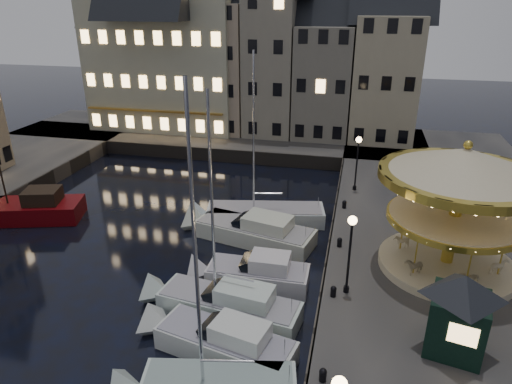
% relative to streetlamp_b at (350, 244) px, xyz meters
% --- Properties ---
extents(ground, '(160.00, 160.00, 0.00)m').
position_rel_streetlamp_b_xyz_m(ground, '(-7.20, -1.00, -4.02)').
color(ground, black).
rests_on(ground, ground).
extents(quay_east, '(16.00, 56.00, 1.30)m').
position_rel_streetlamp_b_xyz_m(quay_east, '(6.80, 5.00, -3.37)').
color(quay_east, '#474442').
rests_on(quay_east, ground).
extents(quay_north, '(44.00, 12.00, 1.30)m').
position_rel_streetlamp_b_xyz_m(quay_north, '(-15.20, 27.00, -3.37)').
color(quay_north, '#474442').
rests_on(quay_north, ground).
extents(quaywall_e, '(0.15, 44.00, 1.30)m').
position_rel_streetlamp_b_xyz_m(quaywall_e, '(-1.20, 5.00, -3.37)').
color(quaywall_e, '#47423A').
rests_on(quaywall_e, ground).
extents(quaywall_n, '(48.00, 0.15, 1.30)m').
position_rel_streetlamp_b_xyz_m(quaywall_n, '(-13.20, 21.00, -3.37)').
color(quaywall_n, '#47423A').
rests_on(quaywall_n, ground).
extents(streetlamp_b, '(0.44, 0.44, 4.17)m').
position_rel_streetlamp_b_xyz_m(streetlamp_b, '(0.00, 0.00, 0.00)').
color(streetlamp_b, black).
rests_on(streetlamp_b, quay_east).
extents(streetlamp_c, '(0.44, 0.44, 4.17)m').
position_rel_streetlamp_b_xyz_m(streetlamp_c, '(0.00, 13.50, 0.00)').
color(streetlamp_c, black).
rests_on(streetlamp_c, quay_east).
extents(bollard_a, '(0.30, 0.30, 0.57)m').
position_rel_streetlamp_b_xyz_m(bollard_a, '(-0.60, -6.00, -2.41)').
color(bollard_a, black).
rests_on(bollard_a, quay_east).
extents(bollard_b, '(0.30, 0.30, 0.57)m').
position_rel_streetlamp_b_xyz_m(bollard_b, '(-0.60, -0.50, -2.41)').
color(bollard_b, black).
rests_on(bollard_b, quay_east).
extents(bollard_c, '(0.30, 0.30, 0.57)m').
position_rel_streetlamp_b_xyz_m(bollard_c, '(-0.60, 4.50, -2.41)').
color(bollard_c, black).
rests_on(bollard_c, quay_east).
extents(bollard_d, '(0.30, 0.30, 0.57)m').
position_rel_streetlamp_b_xyz_m(bollard_d, '(-0.60, 10.00, -2.41)').
color(bollard_d, black).
rests_on(bollard_d, quay_east).
extents(townhouse_na, '(5.50, 8.00, 12.80)m').
position_rel_streetlamp_b_xyz_m(townhouse_na, '(-26.70, 29.00, 3.76)').
color(townhouse_na, '#B49790').
rests_on(townhouse_na, quay_north).
extents(townhouse_nb, '(6.16, 8.00, 13.80)m').
position_rel_streetlamp_b_xyz_m(townhouse_nb, '(-21.25, 29.00, 4.26)').
color(townhouse_nb, gray).
rests_on(townhouse_nb, quay_north).
extents(townhouse_nc, '(6.82, 8.00, 14.80)m').
position_rel_streetlamp_b_xyz_m(townhouse_nc, '(-15.20, 29.00, 4.76)').
color(townhouse_nc, tan).
rests_on(townhouse_nc, quay_north).
extents(townhouse_nd, '(5.50, 8.00, 15.80)m').
position_rel_streetlamp_b_xyz_m(townhouse_nd, '(-9.45, 29.00, 5.26)').
color(townhouse_nd, gray).
rests_on(townhouse_nd, quay_north).
extents(townhouse_ne, '(6.16, 8.00, 12.80)m').
position_rel_streetlamp_b_xyz_m(townhouse_ne, '(-4.00, 29.00, 3.76)').
color(townhouse_ne, slate).
rests_on(townhouse_ne, quay_north).
extents(townhouse_nf, '(6.82, 8.00, 13.80)m').
position_rel_streetlamp_b_xyz_m(townhouse_nf, '(2.05, 29.00, 4.26)').
color(townhouse_nf, tan).
rests_on(townhouse_nf, quay_north).
extents(hotel_corner, '(17.60, 9.00, 16.80)m').
position_rel_streetlamp_b_xyz_m(hotel_corner, '(-21.20, 29.00, 5.76)').
color(hotel_corner, beige).
rests_on(hotel_corner, quay_north).
extents(motorboat_b, '(7.36, 3.53, 2.15)m').
position_rel_streetlamp_b_xyz_m(motorboat_b, '(-5.42, -4.10, -3.38)').
color(motorboat_b, silver).
rests_on(motorboat_b, ground).
extents(motorboat_c, '(8.25, 3.15, 10.90)m').
position_rel_streetlamp_b_xyz_m(motorboat_c, '(-6.00, -1.52, -3.34)').
color(motorboat_c, silver).
rests_on(motorboat_c, ground).
extents(motorboat_d, '(6.60, 2.20, 2.15)m').
position_rel_streetlamp_b_xyz_m(motorboat_d, '(-5.23, 1.46, -3.38)').
color(motorboat_d, silver).
rests_on(motorboat_d, ground).
extents(motorboat_e, '(8.93, 4.42, 2.15)m').
position_rel_streetlamp_b_xyz_m(motorboat_e, '(-6.53, 6.42, -3.37)').
color(motorboat_e, silver).
rests_on(motorboat_e, ground).
extents(motorboat_f, '(9.36, 4.10, 12.39)m').
position_rel_streetlamp_b_xyz_m(motorboat_f, '(-6.60, 9.07, -3.49)').
color(motorboat_f, silver).
rests_on(motorboat_f, ground).
extents(red_fishing_boat, '(8.50, 4.93, 6.11)m').
position_rel_streetlamp_b_xyz_m(red_fishing_boat, '(-22.87, 5.78, -3.31)').
color(red_fishing_boat, '#5A0408').
rests_on(red_fishing_boat, ground).
extents(carousel, '(8.15, 8.15, 7.13)m').
position_rel_streetlamp_b_xyz_m(carousel, '(5.14, 3.46, 1.98)').
color(carousel, beige).
rests_on(carousel, quay_east).
extents(ticket_kiosk, '(3.45, 3.45, 4.05)m').
position_rel_streetlamp_b_xyz_m(ticket_kiosk, '(4.46, -3.08, -0.31)').
color(ticket_kiosk, black).
rests_on(ticket_kiosk, quay_east).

